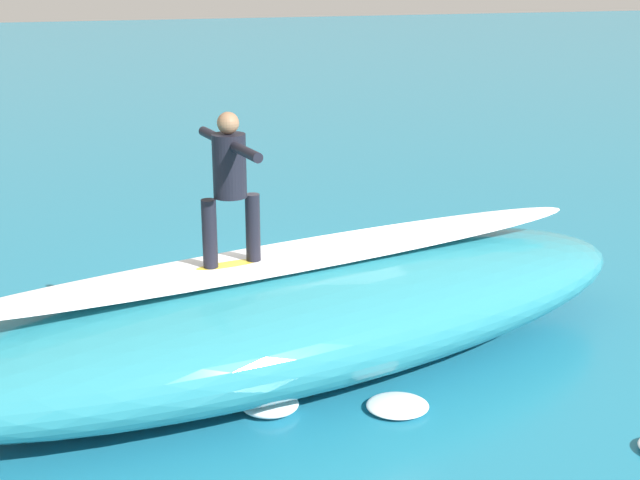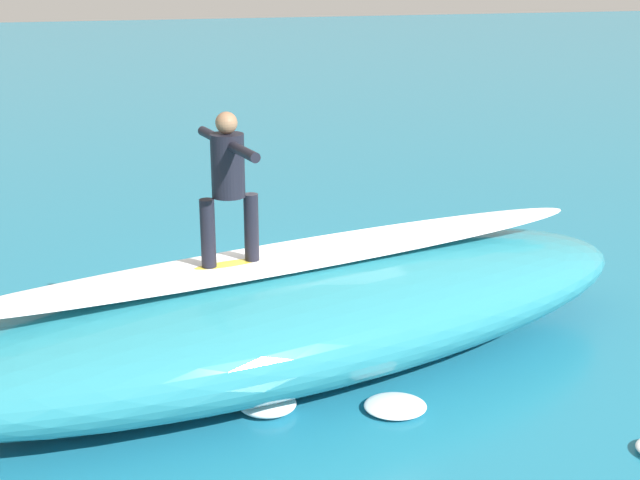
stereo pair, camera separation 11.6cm
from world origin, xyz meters
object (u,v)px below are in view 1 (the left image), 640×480
at_px(surfboard_riding, 233,267).
at_px(surfer_paddling, 392,264).
at_px(surfer_riding, 230,177).
at_px(surfboard_paddling, 384,277).

height_order(surfboard_riding, surfer_paddling, surfboard_riding).
bearing_deg(surfer_riding, surfboard_paddling, -146.59).
bearing_deg(surfboard_riding, surfer_riding, 16.18).
xyz_separation_m(surfboard_riding, surfer_riding, (0.00, 0.00, 1.00)).
bearing_deg(surfer_paddling, surfboard_paddling, 0.00).
relative_size(surfboard_paddling, surfer_paddling, 1.12).
bearing_deg(surfer_paddling, surfer_riding, 32.85).
xyz_separation_m(surfer_riding, surfboard_paddling, (-2.76, -2.64, -2.34)).
bearing_deg(surfer_riding, surfboard_riding, -163.82).
distance_m(surfer_riding, surfer_paddling, 4.48).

